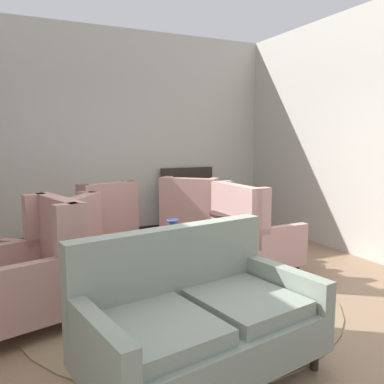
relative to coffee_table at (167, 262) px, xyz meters
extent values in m
plane|color=#896B51|center=(0.11, -0.37, -0.37)|extent=(8.91, 8.91, 0.00)
cube|color=#BCB7AD|center=(0.11, 2.81, 1.31)|extent=(5.83, 0.08, 3.36)
cube|color=#BCB7AD|center=(2.95, 0.58, 1.31)|extent=(0.08, 4.46, 3.36)
cube|color=black|center=(0.11, 2.75, -0.31)|extent=(5.67, 0.03, 0.12)
cylinder|color=#847051|center=(0.11, -0.07, -0.36)|extent=(3.17, 3.17, 0.01)
cylinder|color=black|center=(0.00, 0.00, 0.05)|extent=(0.95, 0.95, 0.04)
cylinder|color=black|center=(0.00, 0.00, -0.15)|extent=(0.10, 0.10, 0.36)
cube|color=black|center=(0.22, -0.02, -0.33)|extent=(0.28, 0.08, 0.07)
cube|color=black|center=(-0.10, 0.20, -0.33)|extent=(0.18, 0.28, 0.07)
cube|color=black|center=(-0.11, -0.19, -0.33)|extent=(0.19, 0.27, 0.07)
cylinder|color=#384C93|center=(0.06, -0.02, 0.08)|extent=(0.09, 0.09, 0.02)
ellipsoid|color=#384C93|center=(0.06, -0.02, 0.22)|extent=(0.17, 0.17, 0.25)
cylinder|color=#384C93|center=(0.06, -0.02, 0.39)|extent=(0.08, 0.08, 0.09)
torus|color=#384C93|center=(0.06, -0.02, 0.44)|extent=(0.13, 0.13, 0.02)
cube|color=gray|center=(-0.30, -1.40, -0.09)|extent=(1.74, 1.17, 0.28)
cube|color=gray|center=(-0.36, -1.03, 0.33)|extent=(1.61, 0.41, 0.56)
cube|color=gray|center=(-0.64, -1.50, 0.10)|extent=(0.75, 0.81, 0.10)
cube|color=gray|center=(0.06, -1.38, 0.10)|extent=(0.75, 0.81, 0.10)
cube|color=gray|center=(-1.03, -1.58, 0.16)|extent=(0.24, 0.82, 0.23)
cube|color=gray|center=(0.45, -1.33, 0.16)|extent=(0.24, 0.82, 0.23)
cylinder|color=black|center=(0.46, -1.66, -0.30)|extent=(0.06, 0.06, 0.14)
cylinder|color=black|center=(-1.06, -1.15, -0.30)|extent=(0.06, 0.06, 0.14)
cylinder|color=black|center=(0.33, -0.92, -0.30)|extent=(0.06, 0.06, 0.14)
cube|color=tan|center=(1.29, 0.27, -0.10)|extent=(0.84, 0.89, 0.27)
cube|color=tan|center=(0.96, 0.26, 0.38)|extent=(0.17, 0.86, 0.69)
cube|color=tan|center=(1.06, -0.12, 0.46)|extent=(0.20, 0.11, 0.52)
cube|color=tan|center=(1.04, 0.64, 0.46)|extent=(0.20, 0.11, 0.52)
cube|color=tan|center=(1.36, -0.11, 0.15)|extent=(0.71, 0.13, 0.23)
cube|color=tan|center=(1.33, 0.65, 0.15)|extent=(0.71, 0.13, 0.23)
cylinder|color=black|center=(1.63, -0.07, -0.30)|extent=(0.06, 0.06, 0.14)
cylinder|color=black|center=(1.61, 0.63, -0.30)|extent=(0.06, 0.06, 0.14)
cylinder|color=black|center=(0.98, -0.09, -0.30)|extent=(0.06, 0.06, 0.14)
cylinder|color=black|center=(0.96, 0.61, -0.30)|extent=(0.06, 0.06, 0.14)
cube|color=tan|center=(-1.36, -0.08, -0.08)|extent=(1.03, 1.02, 0.31)
cube|color=tan|center=(-1.03, 0.01, 0.41)|extent=(0.35, 0.84, 0.66)
cube|color=tan|center=(-1.21, 0.34, 0.48)|extent=(0.22, 0.15, 0.50)
cube|color=tan|center=(-1.02, -0.36, 0.48)|extent=(0.22, 0.15, 0.50)
cube|color=tan|center=(-1.51, 0.26, 0.19)|extent=(0.74, 0.29, 0.22)
cube|color=tan|center=(-1.32, -0.45, 0.19)|extent=(0.74, 0.29, 0.22)
cylinder|color=black|center=(-1.12, 0.34, -0.30)|extent=(0.06, 0.06, 0.14)
cylinder|color=black|center=(-0.95, -0.31, -0.30)|extent=(0.06, 0.06, 0.14)
cube|color=tan|center=(-0.33, 1.68, -0.08)|extent=(0.98, 1.00, 0.30)
cube|color=tan|center=(-0.23, 1.36, 0.38)|extent=(0.78, 0.37, 0.61)
cube|color=tan|center=(0.06, 1.55, 0.45)|extent=(0.16, 0.22, 0.47)
cube|color=tan|center=(-0.58, 1.35, 0.45)|extent=(0.16, 0.22, 0.47)
cube|color=tan|center=(-0.03, 1.83, 0.18)|extent=(0.31, 0.70, 0.22)
cube|color=tan|center=(-0.66, 1.62, 0.18)|extent=(0.31, 0.70, 0.22)
cylinder|color=black|center=(-0.14, 2.08, -0.30)|extent=(0.06, 0.06, 0.14)
cylinder|color=black|center=(-0.72, 1.89, -0.30)|extent=(0.06, 0.06, 0.14)
cylinder|color=black|center=(0.06, 1.46, -0.30)|extent=(0.06, 0.06, 0.14)
cylinder|color=black|center=(-0.52, 1.28, -0.30)|extent=(0.06, 0.06, 0.14)
cube|color=tan|center=(-1.00, 0.87, -0.10)|extent=(1.12, 1.11, 0.26)
cube|color=tan|center=(-0.72, 0.68, 0.34)|extent=(0.57, 0.71, 0.60)
cube|color=tan|center=(-0.60, 1.00, 0.41)|extent=(0.22, 0.20, 0.46)
cube|color=tan|center=(-0.99, 0.45, 0.41)|extent=(0.22, 0.20, 0.46)
cube|color=tan|center=(-0.84, 1.18, 0.12)|extent=(0.64, 0.50, 0.18)
cube|color=tan|center=(-1.24, 0.63, 0.12)|extent=(0.64, 0.50, 0.18)
cylinder|color=black|center=(-1.08, 1.32, -0.30)|extent=(0.06, 0.06, 0.14)
cylinder|color=black|center=(-1.45, 0.82, -0.30)|extent=(0.06, 0.06, 0.14)
cylinder|color=black|center=(-0.55, 0.93, -0.30)|extent=(0.06, 0.06, 0.14)
cylinder|color=black|center=(-0.91, 0.43, -0.30)|extent=(0.06, 0.06, 0.14)
cube|color=tan|center=(0.96, 1.29, -0.07)|extent=(1.14, 1.14, 0.32)
cube|color=tan|center=(0.70, 1.03, 0.42)|extent=(0.63, 0.63, 0.65)
cube|color=tan|center=(1.00, 0.86, 0.49)|extent=(0.21, 0.21, 0.49)
cube|color=tan|center=(0.53, 1.32, 0.49)|extent=(0.21, 0.21, 0.49)
cube|color=tan|center=(1.22, 1.09, 0.20)|extent=(0.61, 0.61, 0.23)
cube|color=tan|center=(0.76, 1.55, 0.20)|extent=(0.61, 0.61, 0.23)
cylinder|color=black|center=(1.41, 1.33, -0.30)|extent=(0.06, 0.06, 0.14)
cylinder|color=black|center=(0.99, 1.74, -0.30)|extent=(0.06, 0.06, 0.14)
cylinder|color=black|center=(0.92, 0.83, -0.30)|extent=(0.06, 0.06, 0.14)
cylinder|color=black|center=(0.50, 1.24, -0.30)|extent=(0.06, 0.06, 0.14)
cylinder|color=black|center=(0.99, 0.39, 0.35)|extent=(0.53, 0.53, 0.03)
cylinder|color=black|center=(0.99, 0.39, -0.01)|extent=(0.07, 0.07, 0.71)
cylinder|color=black|center=(0.99, 0.39, -0.35)|extent=(0.34, 0.34, 0.04)
cube|color=black|center=(1.46, 2.51, 0.12)|extent=(0.98, 0.40, 0.78)
cube|color=black|center=(1.46, 2.69, 0.63)|extent=(0.98, 0.04, 0.23)
cube|color=black|center=(1.02, 2.36, -0.32)|extent=(0.06, 0.06, 0.10)
cube|color=black|center=(1.90, 2.36, -0.32)|extent=(0.06, 0.06, 0.10)
cube|color=black|center=(1.02, 2.66, -0.32)|extent=(0.06, 0.06, 0.10)
cube|color=black|center=(1.90, 2.66, -0.32)|extent=(0.06, 0.06, 0.10)
camera|label=1|loc=(-1.45, -3.66, 1.26)|focal=37.30mm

